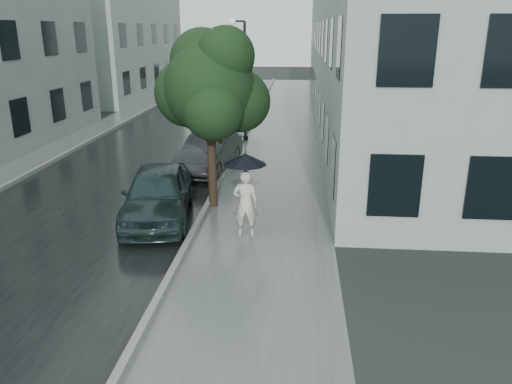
# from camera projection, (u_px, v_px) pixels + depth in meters

# --- Properties ---
(ground) EXTENTS (120.00, 120.00, 0.00)m
(ground) POSITION_uv_depth(u_px,v_px,m) (246.00, 272.00, 10.88)
(ground) COLOR black
(ground) RESTS_ON ground
(sidewalk) EXTENTS (3.50, 60.00, 0.01)m
(sidewalk) POSITION_uv_depth(u_px,v_px,m) (280.00, 147.00, 22.21)
(sidewalk) COLOR slate
(sidewalk) RESTS_ON ground
(kerb_near) EXTENTS (0.15, 60.00, 0.15)m
(kerb_near) POSITION_uv_depth(u_px,v_px,m) (239.00, 145.00, 22.33)
(kerb_near) COLOR slate
(kerb_near) RESTS_ON ground
(asphalt_road) EXTENTS (6.85, 60.00, 0.00)m
(asphalt_road) POSITION_uv_depth(u_px,v_px,m) (163.00, 145.00, 22.64)
(asphalt_road) COLOR black
(asphalt_road) RESTS_ON ground
(kerb_far) EXTENTS (0.15, 60.00, 0.15)m
(kerb_far) POSITION_uv_depth(u_px,v_px,m) (88.00, 142.00, 22.90)
(kerb_far) COLOR slate
(kerb_far) RESTS_ON ground
(sidewalk_far) EXTENTS (1.70, 60.00, 0.01)m
(sidewalk_far) POSITION_uv_depth(u_px,v_px,m) (69.00, 143.00, 23.00)
(sidewalk_far) COLOR #4C5451
(sidewalk_far) RESTS_ON ground
(building_near) EXTENTS (7.02, 36.00, 9.00)m
(building_near) POSITION_uv_depth(u_px,v_px,m) (381.00, 38.00, 27.46)
(building_near) COLOR #95A39F
(building_near) RESTS_ON ground
(building_far_b) EXTENTS (7.02, 18.00, 8.00)m
(building_far_b) POSITION_uv_depth(u_px,v_px,m) (111.00, 42.00, 39.12)
(building_far_b) COLOR #95A39F
(building_far_b) RESTS_ON ground
(pedestrian) EXTENTS (0.65, 0.45, 1.74)m
(pedestrian) POSITION_uv_depth(u_px,v_px,m) (245.00, 203.00, 12.51)
(pedestrian) COLOR beige
(pedestrian) RESTS_ON sidewalk
(umbrella) EXTENTS (1.44, 1.44, 1.27)m
(umbrella) POSITION_uv_depth(u_px,v_px,m) (245.00, 159.00, 12.20)
(umbrella) COLOR black
(umbrella) RESTS_ON ground
(street_tree) EXTENTS (3.34, 3.04, 5.15)m
(street_tree) POSITION_uv_depth(u_px,v_px,m) (211.00, 86.00, 13.90)
(street_tree) COLOR #332619
(street_tree) RESTS_ON ground
(lamp_post) EXTENTS (0.85, 0.32, 5.45)m
(lamp_post) POSITION_uv_depth(u_px,v_px,m) (242.00, 73.00, 22.68)
(lamp_post) COLOR black
(lamp_post) RESTS_ON ground
(car_near) EXTENTS (2.37, 4.53, 1.47)m
(car_near) POSITION_uv_depth(u_px,v_px,m) (158.00, 193.00, 13.69)
(car_near) COLOR #1B2C2E
(car_near) RESTS_ON ground
(car_far) EXTENTS (2.02, 4.35, 1.38)m
(car_far) POSITION_uv_depth(u_px,v_px,m) (209.00, 153.00, 18.35)
(car_far) COLOR #232528
(car_far) RESTS_ON ground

